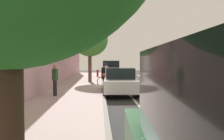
{
  "coord_description": "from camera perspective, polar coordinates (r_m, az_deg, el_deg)",
  "views": [
    {
      "loc": [
        1.89,
        15.62,
        1.89
      ],
      "look_at": [
        0.91,
        -2.49,
        1.2
      ],
      "focal_mm": 37.04,
      "sensor_mm": 36.0,
      "label": 1
    }
  ],
  "objects": [
    {
      "name": "ground",
      "position": [
        15.85,
        3.78,
        -4.68
      ],
      "size": [
        64.21,
        64.21,
        0.0
      ],
      "primitive_type": "plane",
      "color": "#292929"
    },
    {
      "name": "sidewalk",
      "position": [
        15.79,
        -8.5,
        -4.46
      ],
      "size": [
        3.22,
        40.13,
        0.14
      ],
      "primitive_type": "cube",
      "color": "#AD9896",
      "rests_on": "ground"
    },
    {
      "name": "curb_edge",
      "position": [
        15.73,
        -2.33,
        -4.46
      ],
      "size": [
        0.16,
        40.13,
        0.14
      ],
      "primitive_type": "cube",
      "color": "gray",
      "rests_on": "ground"
    },
    {
      "name": "lane_stripe_centre",
      "position": [
        16.62,
        15.03,
        -4.42
      ],
      "size": [
        0.14,
        40.0,
        0.01
      ],
      "color": "white",
      "rests_on": "ground"
    },
    {
      "name": "lane_stripe_bike_edge",
      "position": [
        15.82,
        3.02,
        -4.67
      ],
      "size": [
        0.12,
        40.13,
        0.01
      ],
      "primitive_type": "cube",
      "color": "white",
      "rests_on": "ground"
    },
    {
      "name": "building_facade",
      "position": [
        16.02,
        -15.24,
        6.6
      ],
      "size": [
        0.5,
        40.13,
        6.3
      ],
      "primitive_type": "cube",
      "color": "#B88C97",
      "rests_on": "ground"
    },
    {
      "name": "parked_pickup_red_nearest",
      "position": [
        25.49,
        -0.24,
        -0.05
      ],
      "size": [
        2.2,
        5.38,
        1.95
      ],
      "color": "maroon",
      "rests_on": "ground"
    },
    {
      "name": "parked_sedan_white_second",
      "position": [
        13.24,
        1.97,
        -2.76
      ],
      "size": [
        1.99,
        4.47,
        1.52
      ],
      "color": "white",
      "rests_on": "ground"
    },
    {
      "name": "bicycle_at_curb",
      "position": [
        17.46,
        -0.88,
        -2.75
      ],
      "size": [
        1.75,
        0.52,
        0.79
      ],
      "color": "black",
      "rests_on": "ground"
    },
    {
      "name": "cyclist_with_backpack",
      "position": [
        17.84,
        -1.65,
        -0.4
      ],
      "size": [
        0.51,
        0.57,
        1.77
      ],
      "color": "#C6B284",
      "rests_on": "ground"
    },
    {
      "name": "street_tree_near_cyclist",
      "position": [
        19.7,
        -5.5,
        7.4
      ],
      "size": [
        3.04,
        3.04,
        4.97
      ],
      "color": "brown",
      "rests_on": "sidewalk"
    },
    {
      "name": "pedestrian_on_phone",
      "position": [
        12.03,
        -13.91,
        -1.98
      ],
      "size": [
        0.37,
        0.57,
        1.58
      ],
      "color": "black",
      "rests_on": "sidewalk"
    },
    {
      "name": "fire_hydrant",
      "position": [
        26.02,
        -3.59,
        -0.74
      ],
      "size": [
        0.22,
        0.22,
        0.84
      ],
      "color": "red",
      "rests_on": "sidewalk"
    }
  ]
}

